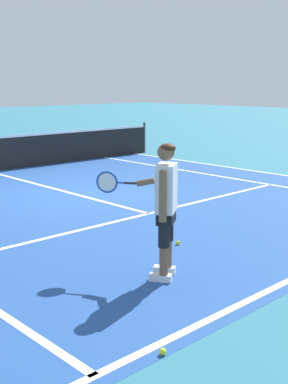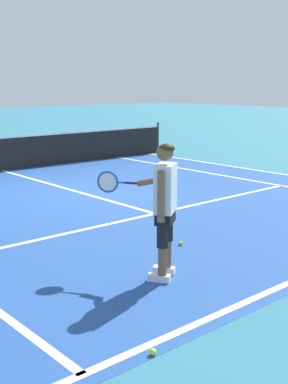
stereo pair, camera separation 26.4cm
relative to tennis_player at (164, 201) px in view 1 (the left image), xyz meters
The scene contains 9 objects.
ground_plane 5.30m from the tennis_player, 66.38° to the left, with size 80.00×80.00×0.00m, color teal.
court_inner_surface 4.47m from the tennis_player, 61.43° to the left, with size 10.98×10.41×0.00m, color #234C93.
line_service 3.36m from the tennis_player, 49.44° to the left, with size 8.23×0.10×0.01m, color white.
line_centre_service 6.09m from the tennis_player, 69.69° to the left, with size 0.10×6.40×0.01m, color white.
line_singles_right 7.36m from the tennis_player, 31.71° to the left, with size 0.10×10.01×0.01m, color white.
line_doubles_right 8.55m from the tennis_player, 26.83° to the left, with size 0.10×10.01×0.01m, color white.
tennis_player is the anchor object (origin of this frame).
tennis_ball_near_feet 2.13m from the tennis_player, 135.76° to the right, with size 0.07×0.07×0.07m, color #CCE02D.
tennis_ball_by_baseline 1.64m from the tennis_player, 34.97° to the left, with size 0.07×0.07×0.07m, color #CCE02D.
Camera 1 is at (-6.46, -9.03, 2.42)m, focal length 47.42 mm.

